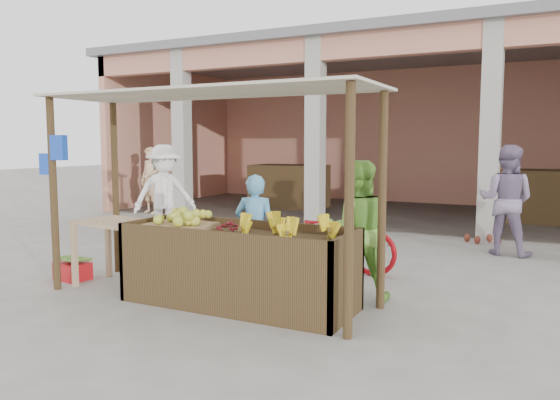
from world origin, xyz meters
The scene contains 18 objects.
ground centered at (0.00, 0.00, 0.00)m, with size 60.00×60.00×0.00m, color slate.
market_building centered at (0.05, 8.93, 2.70)m, with size 14.40×6.40×4.20m.
fruit_stall centered at (0.50, 0.00, 0.40)m, with size 2.60×0.95×0.80m, color #4C371E.
stall_awning centered at (-0.01, 0.06, 1.98)m, with size 4.09×1.35×2.39m.
banana_heap centered at (1.03, 0.01, 0.89)m, with size 1.02×0.55×0.18m, color yellow, non-canonical shape.
melon_tray centered at (-0.34, 0.03, 0.89)m, with size 0.74×0.64×0.20m.
berry_heap centered at (0.38, 0.03, 0.87)m, with size 0.47×0.38×0.15m, color maroon.
side_table centered at (-1.28, 0.03, 0.69)m, with size 1.11×0.82×0.83m.
papaya_pile centered at (-1.28, 0.03, 0.93)m, with size 0.69×0.40×0.20m, color #5A9831, non-canonical shape.
red_crate centered at (-2.06, -0.02, 0.12)m, with size 0.44×0.32×0.23m, color red.
plantain_bundle centered at (-2.06, -0.02, 0.26)m, with size 0.34×0.24×0.07m, color #5C8D33, non-canonical shape.
produce_sacks centered at (2.49, 5.21, 0.29)m, with size 0.97×0.72×0.59m.
vendor_blue centered at (0.29, 0.75, 0.76)m, with size 0.57×0.42×1.52m, color #5EAEE3.
vendor_green centered at (1.60, 0.85, 0.85)m, with size 0.82×0.47×1.70m, color #79BB3F.
motorcycle centered at (0.84, 1.94, 0.51)m, with size 1.95×0.67×1.02m, color maroon.
shopper_a centered at (-2.72, 2.74, 0.96)m, with size 1.23×0.62×1.92m, color white.
shopper_e centered at (-5.63, 5.80, 0.89)m, with size 0.66×0.50×1.78m, color #DEAF7F.
shopper_f centered at (2.92, 4.33, 0.97)m, with size 0.95×0.54×1.94m, color gray.
Camera 1 is at (3.60, -5.10, 1.81)m, focal length 35.00 mm.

